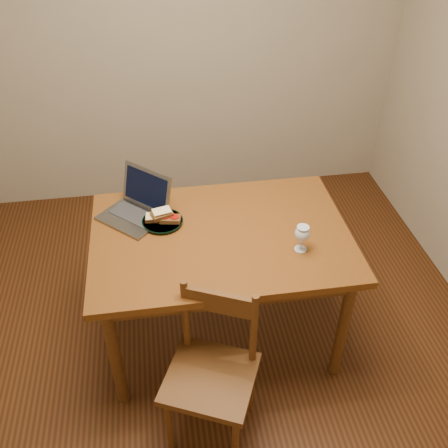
{
  "coord_description": "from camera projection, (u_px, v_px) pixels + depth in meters",
  "views": [
    {
      "loc": [
        -0.21,
        -1.88,
        2.33
      ],
      "look_at": [
        0.08,
        0.05,
        0.8
      ],
      "focal_mm": 40.0,
      "sensor_mm": 36.0,
      "label": 1
    }
  ],
  "objects": [
    {
      "name": "sandwich_cheese",
      "position": [
        155.0,
        217.0,
        2.56
      ],
      "size": [
        0.11,
        0.07,
        0.03
      ],
      "primitive_type": null,
      "rotation": [
        0.0,
        0.0,
        -0.11
      ],
      "color": "#381E0C",
      "rests_on": "plate"
    },
    {
      "name": "sandwich_top",
      "position": [
        162.0,
        213.0,
        2.55
      ],
      "size": [
        0.12,
        0.09,
        0.03
      ],
      "primitive_type": null,
      "rotation": [
        0.0,
        0.0,
        0.33
      ],
      "color": "#381E0C",
      "rests_on": "plate"
    },
    {
      "name": "plate",
      "position": [
        163.0,
        222.0,
        2.57
      ],
      "size": [
        0.21,
        0.21,
        0.02
      ],
      "primitive_type": "cylinder",
      "color": "black",
      "rests_on": "table"
    },
    {
      "name": "chair",
      "position": [
        212.0,
        367.0,
        2.22
      ],
      "size": [
        0.51,
        0.5,
        0.42
      ],
      "rotation": [
        0.0,
        0.0,
        -0.42
      ],
      "color": "#43260E",
      "rests_on": "floor"
    },
    {
      "name": "back_wall",
      "position": [
        177.0,
        27.0,
        3.37
      ],
      "size": [
        3.2,
        0.02,
        2.6
      ],
      "primitive_type": "cube",
      "color": "gray",
      "rests_on": "floor"
    },
    {
      "name": "milk_glass",
      "position": [
        302.0,
        238.0,
        2.37
      ],
      "size": [
        0.07,
        0.07,
        0.14
      ],
      "primitive_type": null,
      "color": "white",
      "rests_on": "table"
    },
    {
      "name": "table",
      "position": [
        221.0,
        247.0,
        2.56
      ],
      "size": [
        1.3,
        0.9,
        0.74
      ],
      "color": "#47260B",
      "rests_on": "floor"
    },
    {
      "name": "sandwich_tomato",
      "position": [
        170.0,
        218.0,
        2.56
      ],
      "size": [
        0.11,
        0.08,
        0.03
      ],
      "primitive_type": null,
      "rotation": [
        0.0,
        0.0,
        -0.18
      ],
      "color": "#381E0C",
      "rests_on": "plate"
    },
    {
      "name": "floor",
      "position": [
        211.0,
        339.0,
        2.93
      ],
      "size": [
        3.2,
        3.2,
        0.02
      ],
      "primitive_type": "cube",
      "color": "black",
      "rests_on": "ground"
    },
    {
      "name": "laptop",
      "position": [
        138.0,
        204.0,
        2.61
      ],
      "size": [
        0.42,
        0.42,
        0.23
      ],
      "rotation": [
        0.0,
        0.0,
        -0.76
      ],
      "color": "slate",
      "rests_on": "table"
    }
  ]
}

